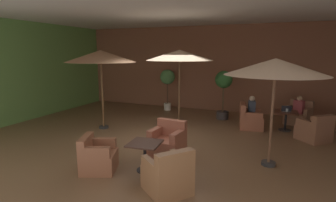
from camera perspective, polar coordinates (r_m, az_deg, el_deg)
The scene contains 21 objects.
ground_plane at distance 8.35m, azimuth -1.16°, elevation -7.67°, with size 11.37×8.92×0.02m, color brown.
wall_back_brick at distance 12.15m, azimuth 7.09°, elevation 6.99°, with size 11.37×0.08×3.74m, color brown.
wall_left_accent at distance 11.43m, azimuth -28.35°, elevation 5.61°, with size 0.08×8.92×3.74m, color #65994A.
ceiling_slab at distance 8.03m, azimuth -1.26°, elevation 18.93°, with size 11.37×8.92×0.06m, color silver.
cafe_table_front_left at distance 9.67m, azimuth 24.04°, elevation -2.99°, with size 0.73×0.73×0.65m.
armchair_front_left_north at distance 8.95m, azimuth 28.99°, elevation -5.61°, with size 1.04×1.05×0.83m.
armchair_front_left_east at distance 10.77m, azimuth 26.24°, elevation -2.85°, with size 1.01×0.98×0.86m.
armchair_front_left_south at distance 9.54m, azimuth 17.17°, elevation -3.79°, with size 0.87×0.90×0.87m.
cafe_table_front_right at distance 5.92m, azimuth -5.01°, elevation -10.34°, with size 0.73×0.73×0.65m.
armchair_front_right_north at distance 6.83m, azimuth -0.11°, elevation -8.90°, with size 0.87×0.82×0.87m.
armchair_front_right_east at distance 6.18m, azimuth -14.92°, elevation -11.63°, with size 0.93×0.94×0.79m.
armchair_front_right_south at distance 5.11m, azimuth -0.03°, elevation -15.82°, with size 1.08×1.07×0.89m.
patio_umbrella_tall_red at distance 9.13m, azimuth -14.30°, elevation 9.25°, with size 2.33×2.33×2.66m.
patio_umbrella_center_beige at distance 9.28m, azimuth 2.48°, elevation 9.75°, with size 2.33×2.33×2.67m.
patio_umbrella_near_wall at distance 6.26m, azimuth 22.09°, elevation 6.72°, with size 2.21×2.21×2.46m.
potted_tree_left_corner at distance 10.43m, azimuth 11.86°, elevation 3.11°, with size 0.67×0.67×1.89m.
potted_tree_mid_left at distance 11.85m, azimuth -0.11°, elevation 4.49°, with size 0.66×0.66×1.83m.
patron_blue_shirt at distance 9.45m, azimuth 17.56°, elevation -1.26°, with size 0.27×0.36×0.69m.
patron_by_window at distance 10.66m, azimuth 26.32°, elevation -0.94°, with size 0.39×0.35×0.64m.
iced_drink_cup at distance 9.62m, azimuth 24.22°, elevation -1.78°, with size 0.08×0.08×0.11m, color white.
open_laptop at distance 9.67m, azimuth 24.06°, elevation -1.74°, with size 0.33×0.26×0.20m.
Camera 1 is at (3.13, -7.30, 2.59)m, focal length 28.33 mm.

